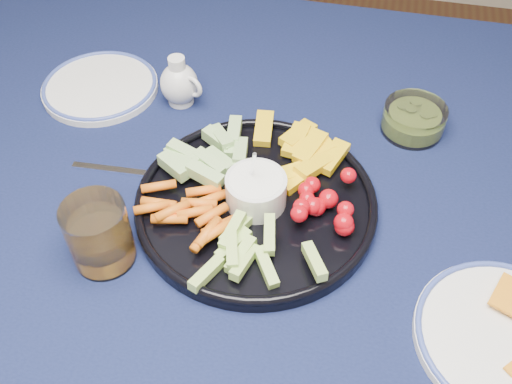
% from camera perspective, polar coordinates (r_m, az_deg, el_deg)
% --- Properties ---
extents(dining_table, '(1.67, 1.07, 0.75)m').
position_cam_1_polar(dining_table, '(0.97, -2.22, -1.14)').
color(dining_table, '#4A3118').
rests_on(dining_table, ground).
extents(crudite_platter, '(0.35, 0.35, 0.11)m').
position_cam_1_polar(crudite_platter, '(0.83, -0.14, -0.66)').
color(crudite_platter, black).
rests_on(crudite_platter, dining_table).
extents(creamer_pitcher, '(0.08, 0.07, 0.09)m').
position_cam_1_polar(creamer_pitcher, '(1.01, -7.64, 10.70)').
color(creamer_pitcher, silver).
rests_on(creamer_pitcher, dining_table).
extents(pickle_bowl, '(0.10, 0.10, 0.05)m').
position_cam_1_polar(pickle_bowl, '(0.99, 15.47, 6.94)').
color(pickle_bowl, white).
rests_on(pickle_bowl, dining_table).
extents(cheese_plate, '(0.22, 0.22, 0.03)m').
position_cam_1_polar(cheese_plate, '(0.78, 23.89, -13.16)').
color(cheese_plate, white).
rests_on(cheese_plate, dining_table).
extents(juice_tumbler, '(0.08, 0.08, 0.10)m').
position_cam_1_polar(juice_tumbler, '(0.78, -15.34, -4.39)').
color(juice_tumbler, white).
rests_on(juice_tumbler, dining_table).
extents(fork_left, '(0.19, 0.03, 0.00)m').
position_cam_1_polar(fork_left, '(0.91, -11.42, 1.85)').
color(fork_left, white).
rests_on(fork_left, dining_table).
extents(side_plate_extra, '(0.21, 0.21, 0.02)m').
position_cam_1_polar(side_plate_extra, '(1.08, -15.33, 10.16)').
color(side_plate_extra, white).
rests_on(side_plate_extra, dining_table).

